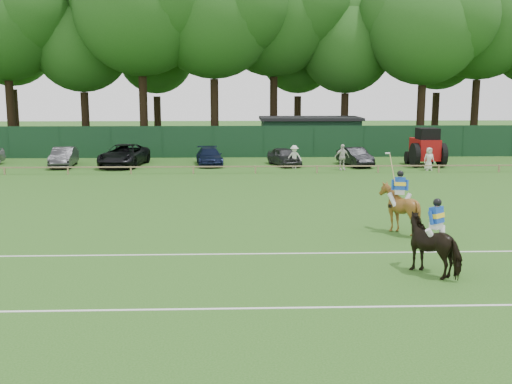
{
  "coord_description": "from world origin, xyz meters",
  "views": [
    {
      "loc": [
        -0.34,
        -20.29,
        5.48
      ],
      "look_at": [
        0.5,
        3.0,
        1.4
      ],
      "focal_mm": 42.0,
      "sensor_mm": 36.0,
      "label": 1
    }
  ],
  "objects_px": {
    "sedan_navy": "(209,157)",
    "spectator_left": "(294,157)",
    "spectator_mid": "(342,157)",
    "suv_black": "(124,155)",
    "horse_chestnut": "(399,209)",
    "sedan_grey": "(64,157)",
    "hatch_grey": "(284,156)",
    "spectator_right": "(429,159)",
    "utility_shed": "(310,135)",
    "estate_black": "(355,157)",
    "horse_dark": "(435,245)",
    "tractor": "(426,148)"
  },
  "relations": [
    {
      "from": "sedan_navy",
      "to": "spectator_left",
      "type": "bearing_deg",
      "value": -25.02
    },
    {
      "from": "spectator_left",
      "to": "spectator_mid",
      "type": "bearing_deg",
      "value": -6.15
    },
    {
      "from": "suv_black",
      "to": "spectator_left",
      "type": "relative_size",
      "value": 3.48
    },
    {
      "from": "horse_chestnut",
      "to": "sedan_grey",
      "type": "relative_size",
      "value": 0.46
    },
    {
      "from": "hatch_grey",
      "to": "spectator_left",
      "type": "distance_m",
      "value": 1.68
    },
    {
      "from": "spectator_right",
      "to": "utility_shed",
      "type": "bearing_deg",
      "value": 112.37
    },
    {
      "from": "spectator_right",
      "to": "spectator_left",
      "type": "bearing_deg",
      "value": 162.7
    },
    {
      "from": "suv_black",
      "to": "spectator_left",
      "type": "xyz_separation_m",
      "value": [
        11.89,
        -1.61,
        0.03
      ]
    },
    {
      "from": "suv_black",
      "to": "estate_black",
      "type": "bearing_deg",
      "value": 5.87
    },
    {
      "from": "horse_dark",
      "to": "estate_black",
      "type": "relative_size",
      "value": 0.53
    },
    {
      "from": "horse_chestnut",
      "to": "suv_black",
      "type": "xyz_separation_m",
      "value": [
        -14.03,
        20.2,
        -0.18
      ]
    },
    {
      "from": "sedan_grey",
      "to": "spectator_left",
      "type": "relative_size",
      "value": 2.61
    },
    {
      "from": "hatch_grey",
      "to": "spectator_right",
      "type": "xyz_separation_m",
      "value": [
        9.47,
        -2.88,
        0.13
      ]
    },
    {
      "from": "horse_dark",
      "to": "spectator_right",
      "type": "xyz_separation_m",
      "value": [
        7.07,
        22.33,
        -0.1
      ]
    },
    {
      "from": "spectator_mid",
      "to": "spectator_right",
      "type": "bearing_deg",
      "value": -15.89
    },
    {
      "from": "hatch_grey",
      "to": "spectator_mid",
      "type": "distance_m",
      "value": 4.47
    },
    {
      "from": "spectator_left",
      "to": "tractor",
      "type": "xyz_separation_m",
      "value": [
        9.39,
        0.97,
        0.48
      ]
    },
    {
      "from": "horse_chestnut",
      "to": "spectator_mid",
      "type": "bearing_deg",
      "value": -79.38
    },
    {
      "from": "horse_dark",
      "to": "sedan_grey",
      "type": "bearing_deg",
      "value": -92.96
    },
    {
      "from": "suv_black",
      "to": "sedan_navy",
      "type": "relative_size",
      "value": 1.3
    },
    {
      "from": "horse_chestnut",
      "to": "tractor",
      "type": "bearing_deg",
      "value": -96.55
    },
    {
      "from": "spectator_left",
      "to": "utility_shed",
      "type": "distance_m",
      "value": 9.93
    },
    {
      "from": "hatch_grey",
      "to": "spectator_mid",
      "type": "bearing_deg",
      "value": -51.85
    },
    {
      "from": "spectator_left",
      "to": "utility_shed",
      "type": "height_order",
      "value": "utility_shed"
    },
    {
      "from": "utility_shed",
      "to": "horse_chestnut",
      "type": "bearing_deg",
      "value": -90.21
    },
    {
      "from": "horse_dark",
      "to": "suv_black",
      "type": "xyz_separation_m",
      "value": [
        -13.74,
        25.25,
        -0.1
      ]
    },
    {
      "from": "sedan_navy",
      "to": "hatch_grey",
      "type": "height_order",
      "value": "hatch_grey"
    },
    {
      "from": "suv_black",
      "to": "spectator_right",
      "type": "bearing_deg",
      "value": -0.63
    },
    {
      "from": "suv_black",
      "to": "estate_black",
      "type": "xyz_separation_m",
      "value": [
        16.33,
        -0.42,
        -0.12
      ]
    },
    {
      "from": "suv_black",
      "to": "spectator_right",
      "type": "distance_m",
      "value": 21.01
    },
    {
      "from": "suv_black",
      "to": "hatch_grey",
      "type": "height_order",
      "value": "suv_black"
    },
    {
      "from": "utility_shed",
      "to": "tractor",
      "type": "height_order",
      "value": "utility_shed"
    },
    {
      "from": "horse_dark",
      "to": "suv_black",
      "type": "height_order",
      "value": "horse_dark"
    },
    {
      "from": "utility_shed",
      "to": "spectator_mid",
      "type": "bearing_deg",
      "value": -85.32
    },
    {
      "from": "spectator_left",
      "to": "spectator_right",
      "type": "height_order",
      "value": "spectator_left"
    },
    {
      "from": "horse_chestnut",
      "to": "spectator_left",
      "type": "height_order",
      "value": "horse_chestnut"
    },
    {
      "from": "suv_black",
      "to": "spectator_left",
      "type": "distance_m",
      "value": 12.0
    },
    {
      "from": "horse_dark",
      "to": "utility_shed",
      "type": "bearing_deg",
      "value": -129.18
    },
    {
      "from": "horse_dark",
      "to": "sedan_grey",
      "type": "relative_size",
      "value": 0.5
    },
    {
      "from": "horse_chestnut",
      "to": "sedan_navy",
      "type": "relative_size",
      "value": 0.45
    },
    {
      "from": "horse_chestnut",
      "to": "spectator_mid",
      "type": "relative_size",
      "value": 1.08
    },
    {
      "from": "horse_chestnut",
      "to": "utility_shed",
      "type": "bearing_deg",
      "value": -76.43
    },
    {
      "from": "horse_chestnut",
      "to": "estate_black",
      "type": "distance_m",
      "value": 19.91
    },
    {
      "from": "hatch_grey",
      "to": "estate_black",
      "type": "relative_size",
      "value": 0.96
    },
    {
      "from": "sedan_grey",
      "to": "utility_shed",
      "type": "relative_size",
      "value": 0.49
    },
    {
      "from": "horse_chestnut",
      "to": "horse_dark",
      "type": "bearing_deg",
      "value": 100.42
    },
    {
      "from": "utility_shed",
      "to": "tractor",
      "type": "bearing_deg",
      "value": -50.55
    },
    {
      "from": "horse_chestnut",
      "to": "estate_black",
      "type": "xyz_separation_m",
      "value": [
        2.29,
        19.78,
        -0.3
      ]
    },
    {
      "from": "horse_dark",
      "to": "estate_black",
      "type": "height_order",
      "value": "horse_dark"
    },
    {
      "from": "horse_chestnut",
      "to": "spectator_left",
      "type": "distance_m",
      "value": 18.71
    }
  ]
}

